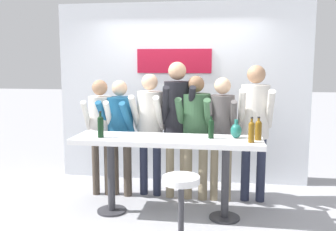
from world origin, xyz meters
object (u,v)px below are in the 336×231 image
at_px(person_left, 120,125).
at_px(person_center_left, 150,121).
at_px(wine_bottle_3, 101,126).
at_px(person_right, 222,125).
at_px(person_far_right, 255,118).
at_px(person_center, 177,114).
at_px(wine_bottle_2, 251,131).
at_px(decorative_vase, 236,131).
at_px(wine_bottle_1, 258,129).
at_px(tasting_table, 167,150).
at_px(bar_stool, 181,199).
at_px(person_center_right, 196,124).
at_px(person_far_left, 100,124).
at_px(wine_bottle_0, 211,128).

distance_m(person_left, person_center_left, 0.41).
bearing_deg(person_left, wine_bottle_3, -83.57).
distance_m(person_right, person_far_right, 0.44).
xyz_separation_m(person_center, wine_bottle_2, (0.92, -0.76, -0.07)).
distance_m(person_center, decorative_vase, 0.94).
bearing_deg(wine_bottle_1, wine_bottle_2, -120.48).
height_order(tasting_table, bar_stool, tasting_table).
distance_m(bar_stool, person_center_left, 1.57).
bearing_deg(tasting_table, person_center_right, 63.67).
height_order(person_center_left, person_center, person_center).
bearing_deg(person_center_left, wine_bottle_2, -27.23).
relative_size(bar_stool, person_center, 0.38).
bearing_deg(bar_stool, wine_bottle_2, 37.87).
bearing_deg(wine_bottle_1, person_far_left, 165.18).
relative_size(person_right, person_far_right, 0.91).
bearing_deg(tasting_table, person_far_right, 30.88).
bearing_deg(wine_bottle_1, person_center_right, 143.20).
relative_size(bar_stool, person_center_left, 0.42).
distance_m(person_center, person_right, 0.61).
bearing_deg(person_far_right, wine_bottle_1, -89.03).
distance_m(wine_bottle_3, decorative_vase, 1.59).
height_order(person_right, person_far_right, person_far_right).
xyz_separation_m(person_left, wine_bottle_2, (1.70, -0.71, 0.10)).
relative_size(person_center_left, person_far_right, 0.93).
bearing_deg(person_far_right, person_left, -176.95).
xyz_separation_m(tasting_table, decorative_vase, (0.80, 0.10, 0.24)).
xyz_separation_m(person_far_right, wine_bottle_3, (-1.83, -0.74, -0.02)).
relative_size(person_far_left, wine_bottle_2, 5.65).
bearing_deg(person_far_right, wine_bottle_3, -156.51).
bearing_deg(decorative_vase, person_far_left, 165.40).
bearing_deg(wine_bottle_3, person_far_right, 21.93).
bearing_deg(decorative_vase, wine_bottle_2, -54.27).
relative_size(person_center, wine_bottle_1, 6.90).
xyz_separation_m(wine_bottle_1, wine_bottle_3, (-1.82, -0.13, 0.02)).
height_order(person_center_right, person_right, person_center_right).
xyz_separation_m(person_center, person_right, (0.59, -0.05, -0.13)).
xyz_separation_m(person_far_right, wine_bottle_1, (-0.01, -0.61, -0.04)).
height_order(tasting_table, wine_bottle_0, wine_bottle_0).
distance_m(person_far_right, decorative_vase, 0.60).
xyz_separation_m(person_left, person_center_right, (1.03, 0.01, 0.04)).
bearing_deg(person_center, wine_bottle_1, -43.02).
height_order(person_left, person_far_right, person_far_right).
xyz_separation_m(bar_stool, person_center_right, (0.04, 1.27, 0.55)).
distance_m(tasting_table, wine_bottle_3, 0.83).
xyz_separation_m(person_center_right, wine_bottle_0, (0.22, -0.55, 0.06)).
distance_m(tasting_table, person_center_left, 0.78).
xyz_separation_m(person_center_left, decorative_vase, (1.14, -0.56, -0.00)).
relative_size(bar_stool, person_far_left, 0.44).
height_order(person_far_right, wine_bottle_1, person_far_right).
bearing_deg(person_left, tasting_table, -28.99).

